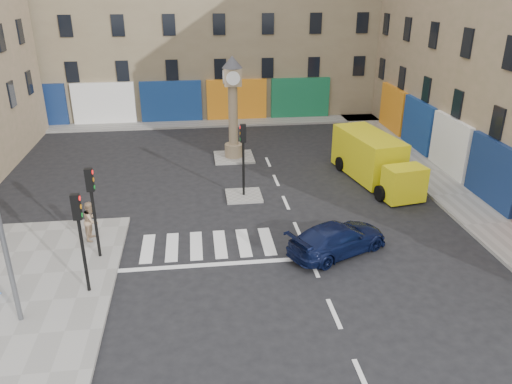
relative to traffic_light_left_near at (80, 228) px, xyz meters
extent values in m
plane|color=black|center=(8.30, -0.20, -2.62)|extent=(120.00, 120.00, 0.00)
cube|color=gray|center=(17.00, 9.80, -2.55)|extent=(2.60, 30.00, 0.15)
cube|color=gray|center=(4.30, 22.00, -2.55)|extent=(32.00, 2.40, 0.15)
cube|color=gray|center=(6.30, 7.80, -2.56)|extent=(1.80, 1.80, 0.12)
cube|color=gray|center=(6.30, 13.80, -2.56)|extent=(2.40, 2.40, 0.12)
cube|color=#857658|center=(4.30, 27.80, 5.88)|extent=(32.00, 10.00, 17.00)
cylinder|color=black|center=(0.00, 0.00, -1.07)|extent=(0.12, 0.12, 2.80)
cube|color=black|center=(0.00, 0.00, 0.78)|extent=(0.28, 0.22, 0.90)
cylinder|color=black|center=(0.00, 2.40, -1.07)|extent=(0.12, 0.12, 2.80)
cube|color=black|center=(0.00, 2.40, 0.78)|extent=(0.28, 0.22, 0.90)
cylinder|color=black|center=(6.30, 7.80, -1.10)|extent=(0.12, 0.12, 2.80)
cube|color=black|center=(6.30, 7.80, 0.75)|extent=(0.28, 0.22, 0.90)
cylinder|color=#9C8066|center=(6.30, 13.80, -2.10)|extent=(1.10, 1.10, 0.80)
cylinder|color=#9C8066|center=(6.30, 13.80, 0.10)|extent=(0.56, 0.56, 3.60)
cube|color=#9C8066|center=(6.30, 13.80, 2.40)|extent=(1.00, 1.00, 1.00)
cylinder|color=white|center=(6.30, 13.28, 2.40)|extent=(0.80, 0.06, 0.80)
cone|color=#333338|center=(6.30, 13.80, 3.25)|extent=(1.20, 1.20, 0.70)
imported|color=black|center=(9.50, 1.74, -1.98)|extent=(4.73, 3.52, 1.27)
cube|color=yellow|center=(13.46, 9.85, -1.34)|extent=(2.87, 5.19, 2.35)
cube|color=yellow|center=(14.10, 6.22, -1.65)|extent=(2.13, 1.55, 1.74)
cube|color=black|center=(14.11, 6.17, -1.24)|extent=(1.87, 1.21, 0.72)
cylinder|color=black|center=(13.02, 6.45, -2.21)|extent=(0.39, 0.85, 0.82)
cylinder|color=black|center=(15.04, 6.80, -2.21)|extent=(0.39, 0.85, 0.82)
cylinder|color=black|center=(12.24, 10.88, -2.21)|extent=(0.39, 0.85, 0.82)
cylinder|color=black|center=(14.26, 11.23, -2.21)|extent=(0.39, 0.85, 0.82)
imported|color=#9B7D5F|center=(-0.49, 3.90, -1.63)|extent=(0.75, 0.91, 1.69)
camera|label=1|loc=(4.00, -15.44, 7.69)|focal=35.00mm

